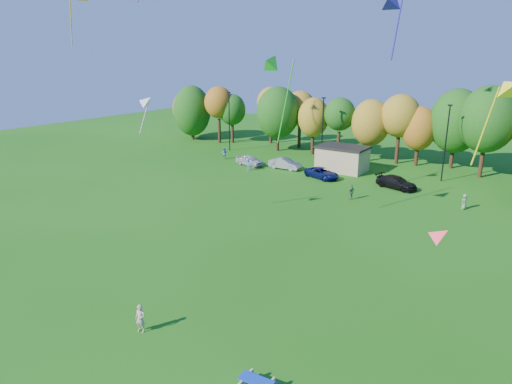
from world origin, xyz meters
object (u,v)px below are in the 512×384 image
Objects in this scene: kite_flyer at (140,319)px; car_b at (285,164)px; car_c at (322,173)px; car_a at (250,160)px; car_d at (396,182)px.

car_b is at bearing 94.57° from kite_flyer.
kite_flyer is 35.39m from car_c.
kite_flyer is at bearing -145.51° from car_a.
car_d is at bearing -66.33° from car_c.
car_d is (20.12, 0.31, -0.02)m from car_a.
car_c is 0.96× the size of car_d.
car_c is (-6.46, 34.79, -0.17)m from kite_flyer.
car_b is at bearing 95.62° from car_c.
car_b is 6.29m from car_c.
car_a is (-17.61, 35.25, -0.09)m from kite_flyer.
car_a is 11.16m from car_c.
car_d reaches higher than car_c.
kite_flyer is 0.35× the size of car_c.
car_b is at bearing 102.27° from car_d.
car_b is (5.03, 0.98, -0.00)m from car_a.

